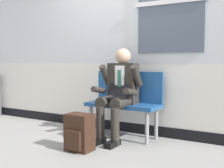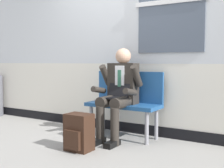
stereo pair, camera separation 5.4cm
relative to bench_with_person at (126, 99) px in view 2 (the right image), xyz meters
The scene contains 5 objects.
ground_plane 0.63m from the bench_with_person, 107.80° to the right, with size 18.00×18.00×0.00m, color gray.
station_wall 1.09m from the bench_with_person, 110.10° to the left, with size 6.20×0.16×3.17m.
bench_with_person is the anchor object (origin of this frame).
person_seated 0.23m from the bench_with_person, 90.00° to the right, with size 0.57×0.70×1.22m.
backpack 0.93m from the bench_with_person, 99.38° to the right, with size 0.31×0.26×0.44m.
Camera 2 is at (2.07, -3.17, 1.04)m, focal length 46.69 mm.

